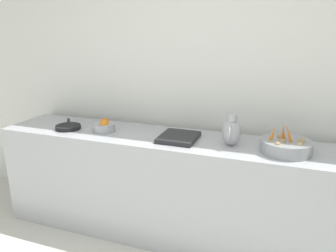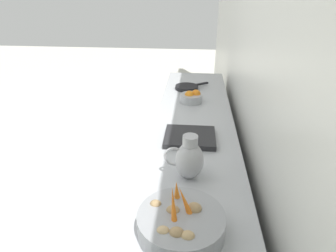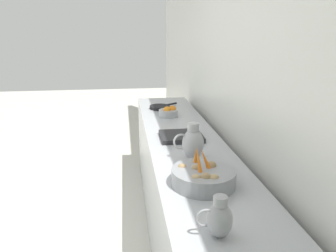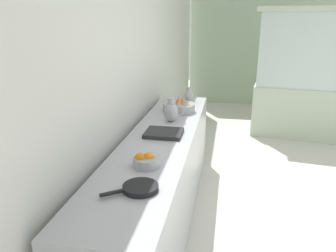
# 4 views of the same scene
# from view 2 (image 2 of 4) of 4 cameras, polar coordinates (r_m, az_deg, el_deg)

# --- Properties ---
(tile_wall_left) EXTENTS (0.10, 8.87, 3.00)m
(tile_wall_left) POSITION_cam_2_polar(r_m,az_deg,el_deg) (1.41, 22.72, 7.54)
(tile_wall_left) COLOR silver
(tile_wall_left) RESTS_ON ground_plane
(prep_counter) EXTENTS (0.61, 3.24, 0.94)m
(prep_counter) POSITION_cam_2_polar(r_m,az_deg,el_deg) (2.28, 4.51, -12.82)
(prep_counter) COLOR #ADAFB5
(prep_counter) RESTS_ON ground_plane
(vegetable_colander) EXTENTS (0.37, 0.37, 0.23)m
(vegetable_colander) POSITION_cam_2_polar(r_m,az_deg,el_deg) (1.30, 2.50, -18.20)
(vegetable_colander) COLOR gray
(vegetable_colander) RESTS_ON prep_counter
(orange_bowl) EXTENTS (0.20, 0.20, 0.11)m
(orange_bowl) POSITION_cam_2_polar(r_m,az_deg,el_deg) (2.63, 4.55, 5.56)
(orange_bowl) COLOR #9EA0A5
(orange_bowl) RESTS_ON prep_counter
(metal_pitcher_tall) EXTENTS (0.21, 0.15, 0.25)m
(metal_pitcher_tall) POSITION_cam_2_polar(r_m,az_deg,el_deg) (1.58, 4.08, -6.38)
(metal_pitcher_tall) COLOR #A3A3A8
(metal_pitcher_tall) RESTS_ON prep_counter
(counter_sink_basin) EXTENTS (0.34, 0.30, 0.04)m
(counter_sink_basin) POSITION_cam_2_polar(r_m,az_deg,el_deg) (2.00, 4.25, -2.14)
(counter_sink_basin) COLOR #232326
(counter_sink_basin) RESTS_ON prep_counter
(skillet_on_counter) EXTENTS (0.33, 0.28, 0.03)m
(skillet_on_counter) POSITION_cam_2_polar(r_m,az_deg,el_deg) (2.97, 3.71, 7.46)
(skillet_on_counter) COLOR black
(skillet_on_counter) RESTS_ON prep_counter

